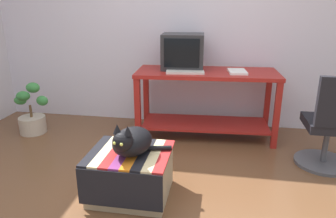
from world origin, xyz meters
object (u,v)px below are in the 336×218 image
object	(u,v)px
desk	(206,92)
book	(237,72)
ottoman_with_blanket	(130,174)
keyboard	(185,72)
tv_monitor	(183,52)
potted_plant	(32,116)
cat	(131,141)
office_chair	(331,129)

from	to	relation	value
desk	book	world-z (taller)	book
desk	ottoman_with_blanket	distance (m)	1.45
keyboard	book	xyz separation A→B (m)	(0.55, 0.12, 0.00)
tv_monitor	potted_plant	size ratio (longest dim) A/B	0.82
keyboard	cat	xyz separation A→B (m)	(-0.26, -1.20, -0.28)
ottoman_with_blanket	cat	bearing A→B (deg)	-50.73
cat	potted_plant	bearing A→B (deg)	156.77
desk	keyboard	size ratio (longest dim) A/B	3.91
desk	potted_plant	size ratio (longest dim) A/B	2.69
cat	ottoman_with_blanket	bearing A→B (deg)	141.50
book	office_chair	xyz separation A→B (m)	(0.83, -0.54, -0.38)
book	tv_monitor	bearing A→B (deg)	163.32
keyboard	office_chair	distance (m)	1.49
desk	keyboard	bearing A→B (deg)	-149.68
tv_monitor	potted_plant	xyz separation A→B (m)	(-1.73, -0.34, -0.74)
cat	office_chair	distance (m)	1.81
desk	ottoman_with_blanket	bearing A→B (deg)	-114.26
ottoman_with_blanket	potted_plant	world-z (taller)	potted_plant
tv_monitor	ottoman_with_blanket	bearing A→B (deg)	-102.53
cat	potted_plant	world-z (taller)	cat
tv_monitor	book	distance (m)	0.64
book	ottoman_with_blanket	distance (m)	1.64
keyboard	office_chair	xyz separation A→B (m)	(1.38, -0.42, -0.38)
book	desk	bearing A→B (deg)	168.62
office_chair	book	bearing A→B (deg)	-32.76
keyboard	potted_plant	distance (m)	1.87
desk	cat	bearing A→B (deg)	-112.73
desk	ottoman_with_blanket	xyz separation A→B (m)	(-0.51, -1.32, -0.33)
book	ottoman_with_blanket	xyz separation A→B (m)	(-0.83, -1.29, -0.58)
office_chair	potted_plant	bearing A→B (deg)	-5.35
potted_plant	office_chair	xyz separation A→B (m)	(3.16, -0.31, 0.18)
keyboard	tv_monitor	bearing A→B (deg)	97.03
office_chair	keyboard	bearing A→B (deg)	-16.73
keyboard	potted_plant	xyz separation A→B (m)	(-1.78, -0.11, -0.56)
potted_plant	keyboard	bearing A→B (deg)	3.63
tv_monitor	office_chair	xyz separation A→B (m)	(1.43, -0.65, -0.56)
ottoman_with_blanket	office_chair	world-z (taller)	office_chair
potted_plant	tv_monitor	bearing A→B (deg)	11.12
keyboard	ottoman_with_blanket	bearing A→B (deg)	-110.35
tv_monitor	office_chair	world-z (taller)	tv_monitor
cat	office_chair	xyz separation A→B (m)	(1.63, 0.78, -0.10)
desk	keyboard	world-z (taller)	keyboard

